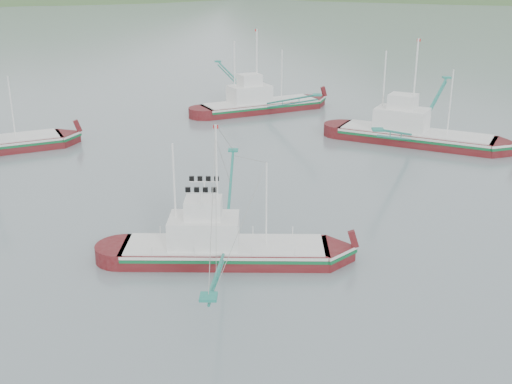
{
  "coord_description": "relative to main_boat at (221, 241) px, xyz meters",
  "views": [
    {
      "loc": [
        0.99,
        -35.02,
        17.92
      ],
      "look_at": [
        0.0,
        6.0,
        3.2
      ],
      "focal_mm": 45.0,
      "sensor_mm": 36.0,
      "label": 1
    }
  ],
  "objects": [
    {
      "name": "bg_boat_far",
      "position": [
        1.59,
        43.42,
        0.93
      ],
      "size": [
        16.82,
        25.69,
        11.11
      ],
      "rotation": [
        0.0,
        0.0,
        0.48
      ],
      "color": "#510D10",
      "rests_on": "ground"
    },
    {
      "name": "bg_boat_right",
      "position": [
        18.07,
        28.44,
        1.02
      ],
      "size": [
        16.6,
        27.23,
        11.67
      ],
      "rotation": [
        0.0,
        0.0,
        -0.44
      ],
      "color": "#510D10",
      "rests_on": "ground"
    },
    {
      "name": "ground",
      "position": [
        2.09,
        -1.95,
        -1.37
      ],
      "size": [
        1200.0,
        1200.0,
        0.0
      ],
      "primitive_type": "plane",
      "color": "slate",
      "rests_on": "ground"
    },
    {
      "name": "main_boat",
      "position": [
        0.0,
        0.0,
        0.0
      ],
      "size": [
        13.09,
        23.66,
        9.57
      ],
      "rotation": [
        0.0,
        0.0,
        0.01
      ],
      "color": "#510D10",
      "rests_on": "ground"
    }
  ]
}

